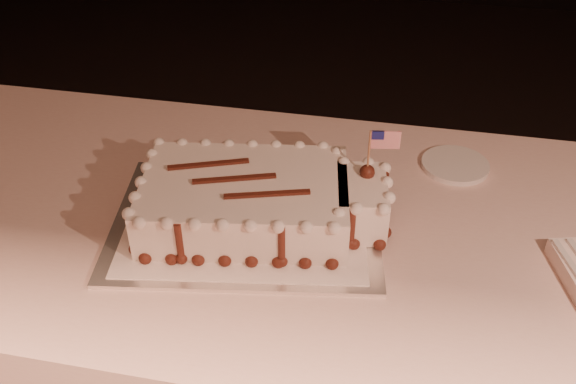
% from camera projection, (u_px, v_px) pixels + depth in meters
% --- Properties ---
extents(banquet_table, '(2.40, 0.80, 0.75)m').
position_uv_depth(banquet_table, '(409.00, 368.00, 1.40)').
color(banquet_table, beige).
rests_on(banquet_table, ground).
extents(cake_board, '(0.55, 0.44, 0.01)m').
position_uv_depth(cake_board, '(246.00, 221.00, 1.20)').
color(cake_board, white).
rests_on(cake_board, banquet_table).
extents(doily, '(0.49, 0.40, 0.00)m').
position_uv_depth(doily, '(246.00, 219.00, 1.20)').
color(doily, white).
rests_on(doily, cake_board).
extents(sheet_cake, '(0.48, 0.32, 0.19)m').
position_uv_depth(sheet_cake, '(259.00, 200.00, 1.17)').
color(sheet_cake, white).
rests_on(sheet_cake, doily).
extents(side_plate, '(0.14, 0.14, 0.01)m').
position_uv_depth(side_plate, '(455.00, 165.00, 1.36)').
color(side_plate, silver).
rests_on(side_plate, banquet_table).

